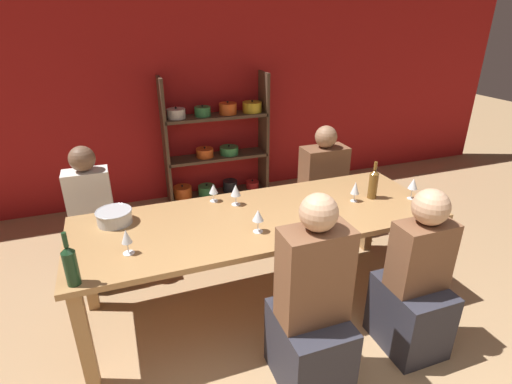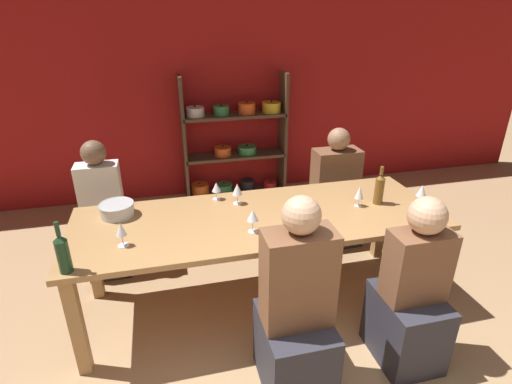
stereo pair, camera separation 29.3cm
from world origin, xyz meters
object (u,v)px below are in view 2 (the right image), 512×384
wine_glass_empty_a (237,190)px  wine_bottle_dark (379,189)px  wine_glass_white_c (253,216)px  wine_glass_empty_b (422,191)px  person_near_a (410,302)px  shelf_unit (234,148)px  wine_glass_white_a (359,193)px  wine_glass_white_b (121,230)px  person_far_b (333,200)px  wine_bottle_green (63,253)px  wine_glass_red_a (216,188)px  person_near_b (296,323)px  mixing_bowl (117,209)px  person_far_a (106,224)px  dining_table (259,226)px

wine_glass_empty_a → wine_bottle_dark: bearing=-13.5°
wine_glass_white_c → wine_glass_empty_b: bearing=3.2°
person_near_a → shelf_unit: bearing=101.5°
wine_glass_white_a → wine_glass_white_b: size_ratio=0.99×
person_near_a → person_far_b: (0.18, 1.59, -0.03)m
wine_bottle_green → wine_glass_white_b: (0.30, 0.21, -0.01)m
shelf_unit → wine_glass_red_a: size_ratio=10.43×
wine_glass_red_a → person_near_b: bearing=-76.6°
mixing_bowl → wine_glass_white_b: size_ratio=1.51×
shelf_unit → wine_glass_white_b: size_ratio=9.06×
person_far_a → person_far_b: size_ratio=1.04×
wine_glass_red_a → shelf_unit: bearing=74.8°
mixing_bowl → person_far_a: size_ratio=0.21×
wine_glass_red_a → wine_glass_white_b: bearing=-141.4°
wine_bottle_dark → wine_glass_empty_a: wine_bottle_dark is taller
shelf_unit → person_near_a: shelf_unit is taller
wine_bottle_green → wine_bottle_dark: size_ratio=1.05×
wine_glass_empty_a → person_far_b: person_far_b is taller
dining_table → wine_bottle_green: bearing=-162.3°
dining_table → wine_bottle_dark: wine_bottle_dark is taller
dining_table → wine_bottle_green: (-1.24, -0.40, 0.21)m
wine_bottle_dark → wine_glass_red_a: 1.26m
wine_glass_empty_a → wine_glass_white_c: bearing=-88.2°
mixing_bowl → wine_glass_empty_b: 2.27m
person_far_b → wine_bottle_green: bearing=28.9°
wine_glass_white_a → wine_glass_white_c: size_ratio=0.99×
wine_glass_white_b → wine_bottle_dark: bearing=5.2°
wine_bottle_green → wine_glass_white_b: 0.37m
wine_bottle_green → wine_glass_white_b: bearing=35.4°
wine_glass_white_a → wine_glass_empty_b: wine_glass_empty_b is taller
wine_glass_white_c → person_far_b: person_far_b is taller
wine_glass_empty_a → wine_glass_white_b: 0.93m
wine_glass_empty_b → wine_glass_white_b: (-2.17, -0.05, -0.01)m
wine_glass_empty_b → person_near_b: person_near_b is taller
wine_bottle_dark → wine_glass_red_a: (-1.20, 0.37, -0.02)m
shelf_unit → person_far_b: 1.50m
wine_glass_empty_b → person_far_a: person_far_a is taller
wine_glass_white_b → person_near_a: person_near_a is taller
dining_table → wine_glass_white_b: size_ratio=16.16×
shelf_unit → wine_glass_empty_b: bearing=-65.7°
wine_glass_empty_a → person_near_b: size_ratio=0.13×
wine_glass_red_a → wine_glass_white_c: wine_glass_white_c is taller
wine_glass_empty_a → person_near_a: bearing=-47.8°
shelf_unit → person_far_b: (0.76, -1.28, -0.20)m
wine_glass_white_c → person_near_a: (0.90, -0.56, -0.45)m
wine_glass_white_b → wine_glass_red_a: (0.68, 0.55, -0.01)m
wine_bottle_green → dining_table: bearing=17.7°
wine_bottle_dark → person_near_b: 1.29m
wine_glass_red_a → person_far_b: (1.24, 0.47, -0.46)m
person_near_a → person_near_b: bearing=-177.7°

